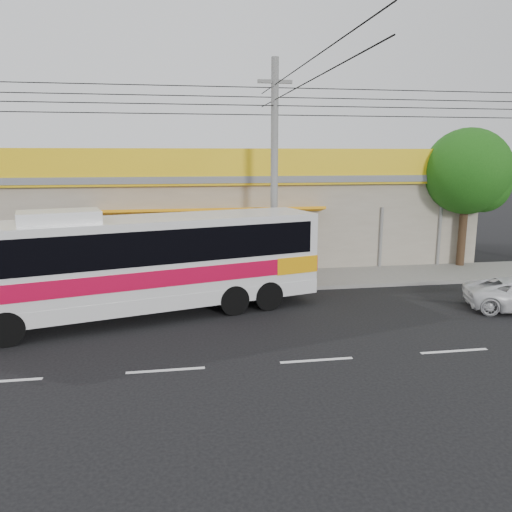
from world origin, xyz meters
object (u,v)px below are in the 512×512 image
at_px(coach_bus, 149,258).
at_px(utility_pole, 275,100).
at_px(motorbike_red, 166,277).
at_px(tree_near, 470,174).
at_px(motorbike_dark, 127,279).

bearing_deg(coach_bus, utility_pole, 18.02).
distance_m(coach_bus, utility_pole, 8.10).
relative_size(motorbike_red, utility_pole, 0.06).
height_order(coach_bus, tree_near, tree_near).
bearing_deg(motorbike_dark, motorbike_red, -91.99).
xyz_separation_m(motorbike_red, motorbike_dark, (-1.53, 0.00, -0.01)).
distance_m(motorbike_dark, utility_pole, 9.09).
distance_m(utility_pole, tree_near, 10.36).
height_order(motorbike_red, motorbike_dark, motorbike_red).
bearing_deg(motorbike_dark, tree_near, -83.13).
height_order(utility_pole, tree_near, utility_pole).
relative_size(coach_bus, tree_near, 1.85).
distance_m(coach_bus, motorbike_red, 2.87).
distance_m(motorbike_red, motorbike_dark, 1.53).
height_order(motorbike_dark, tree_near, tree_near).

